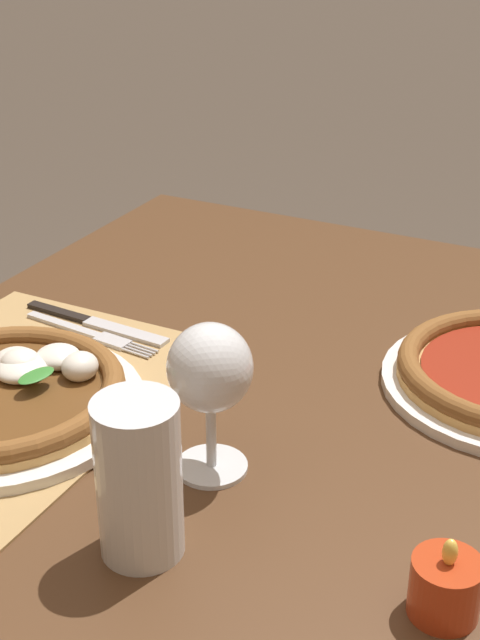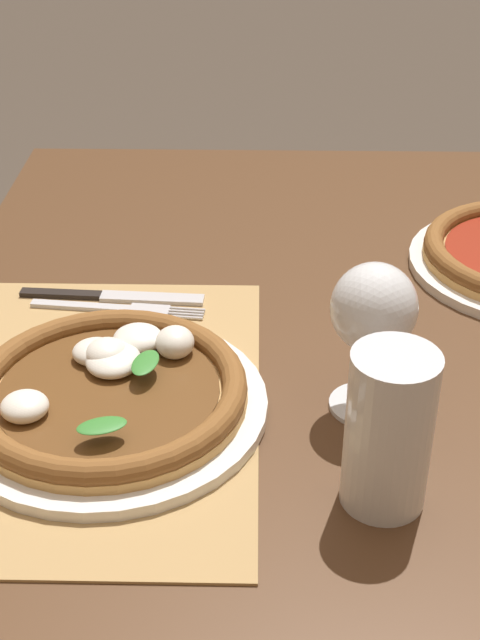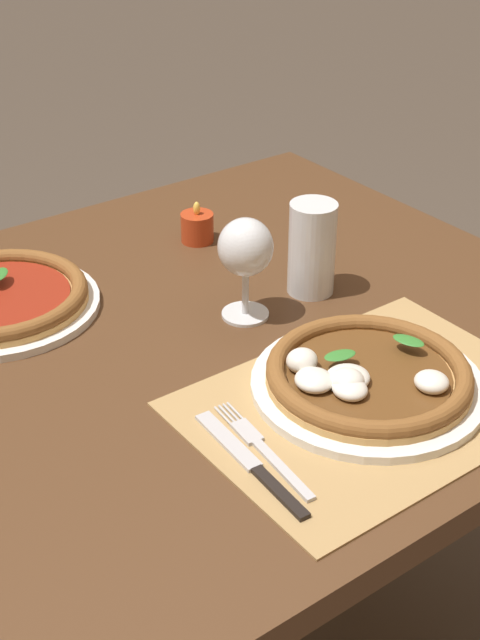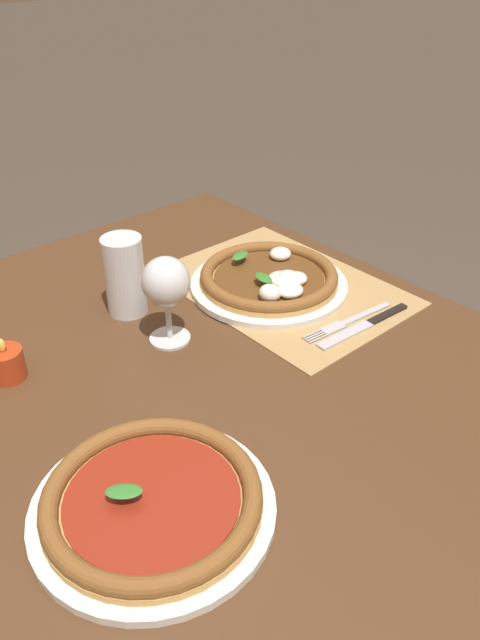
# 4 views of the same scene
# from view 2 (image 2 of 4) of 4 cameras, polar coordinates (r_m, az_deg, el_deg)

# --- Properties ---
(dining_table) EXTENTS (1.16, 0.96, 0.74)m
(dining_table) POSITION_cam_2_polar(r_m,az_deg,el_deg) (1.02, 7.52, -6.95)
(dining_table) COLOR #4C301C
(dining_table) RESTS_ON ground
(paper_placemat) EXTENTS (0.46, 0.33, 0.00)m
(paper_placemat) POSITION_cam_2_polar(r_m,az_deg,el_deg) (0.89, -9.53, -5.10)
(paper_placemat) COLOR #A88451
(paper_placemat) RESTS_ON dining_table
(pizza_near) EXTENTS (0.30, 0.30, 0.05)m
(pizza_near) POSITION_cam_2_polar(r_m,az_deg,el_deg) (0.86, -8.37, -4.56)
(pizza_near) COLOR silver
(pizza_near) RESTS_ON paper_placemat
(wine_glass) EXTENTS (0.08, 0.08, 0.16)m
(wine_glass) POSITION_cam_2_polar(r_m,az_deg,el_deg) (0.82, 8.53, 0.36)
(wine_glass) COLOR silver
(wine_glass) RESTS_ON dining_table
(pint_glass) EXTENTS (0.07, 0.07, 0.15)m
(pint_glass) POSITION_cam_2_polar(r_m,az_deg,el_deg) (0.74, 9.48, -7.18)
(pint_glass) COLOR silver
(pint_glass) RESTS_ON dining_table
(fork) EXTENTS (0.04, 0.20, 0.00)m
(fork) POSITION_cam_2_polar(r_m,az_deg,el_deg) (1.02, -7.78, 0.72)
(fork) COLOR #B7B7BC
(fork) RESTS_ON paper_placemat
(knife) EXTENTS (0.03, 0.22, 0.01)m
(knife) POSITION_cam_2_polar(r_m,az_deg,el_deg) (1.04, -8.18, 1.50)
(knife) COLOR black
(knife) RESTS_ON paper_placemat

